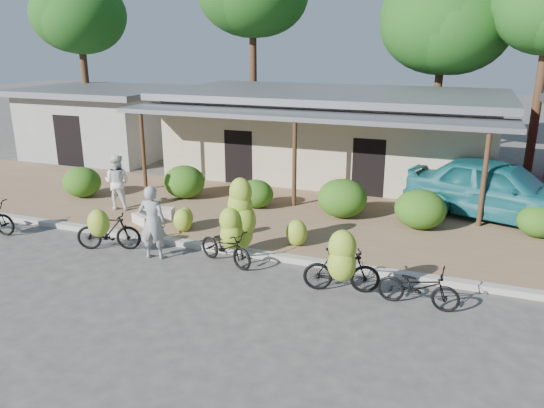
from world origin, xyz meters
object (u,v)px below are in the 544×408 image
Objects in this scene: sack_near at (159,213)px; vendor at (152,222)px; tree_back_left at (77,13)px; bike_center at (234,229)px; teal_van at (498,189)px; sack_far at (144,219)px; tree_center_right at (440,21)px; bike_far_right at (418,287)px; bystander at (117,182)px; bike_right at (342,266)px; bike_left at (107,230)px.

vendor reaches higher than sack_near.
bike_center is at bearing -40.19° from tree_back_left.
sack_far is at bearing 131.19° from teal_van.
tree_center_right is 15.83m from sack_near.
bike_center is 2.75× the size of sack_far.
sack_near is 0.45× the size of vendor.
tree_back_left is at bearing 59.54° from bike_far_right.
vendor is at bearing 91.35° from bike_far_right.
tree_back_left is at bearing -55.90° from bystander.
tree_center_right is 3.98× the size of bike_center.
tree_back_left reaches higher than bike_right.
vendor is 10.01m from teal_van.
tree_center_right reaches higher than sack_far.
sack_far is (-7.96, 2.11, -0.17)m from bike_far_right.
tree_center_right is 16.25m from bike_center.
bike_left is 11.17m from teal_van.
teal_van is (3.18, 6.36, 0.32)m from bike_right.
tree_center_right is 10.95× the size of sack_far.
tree_back_left is 15.41m from sack_near.
sack_near is 0.65m from sack_far.
bike_center is (13.62, -11.51, -5.69)m from tree_back_left.
bike_right is (-0.45, -15.97, -5.36)m from tree_center_right.
bike_center is at bearing 83.11° from bike_far_right.
bike_center is 4.60m from bike_far_right.
tree_back_left is 4.02× the size of bike_center.
tree_center_right is at bearing 7.56° from bike_center.
bike_far_right is (18.13, -12.36, -6.08)m from tree_back_left.
teal_van is at bearing -38.93° from bike_right.
bike_left is 2.31× the size of sack_far.
tree_center_right is 16.11m from bystander.
sack_far is at bearing 90.26° from bike_center.
bystander is at bearing -47.16° from tree_back_left.
sack_far is at bearing 139.24° from bystander.
vendor reaches higher than bike_far_right.
vendor is 1.08× the size of bystander.
bike_center reaches higher than bike_right.
tree_back_left is at bearing -168.36° from tree_center_right.
tree_back_left is at bearing 134.76° from sack_far.
bike_center is 3.72m from sack_far.
bike_left reaches higher than sack_far.
bike_center is 1.22× the size of bike_far_right.
bike_right is at bearing -19.17° from sack_far.
bike_center is 5.50m from bystander.
tree_back_left is 22.77m from bike_far_right.
vendor is (1.40, -2.47, 0.67)m from sack_near.
teal_van is at bearing -10.56° from bike_far_right.
tree_center_right reaches higher than bike_center.
bike_left is at bearing -89.16° from sack_near.
bike_center is 0.39× the size of teal_van.
tree_back_left is 9.75× the size of sack_near.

